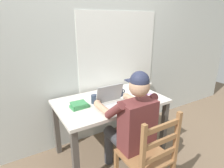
{
  "coord_description": "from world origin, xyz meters",
  "views": [
    {
      "loc": [
        -1.05,
        -1.78,
        1.65
      ],
      "look_at": [
        -0.01,
        -0.05,
        0.95
      ],
      "focal_mm": 30.22,
      "sensor_mm": 36.0,
      "label": 1
    }
  ],
  "objects_px": {
    "computer_mouse": "(139,102)",
    "coffee_mug_spare": "(120,92)",
    "desk": "(111,108)",
    "laptop": "(114,102)",
    "coffee_mug_dark": "(95,99)",
    "wooden_chair": "(148,157)",
    "seated_person": "(131,122)",
    "coffee_mug_white": "(135,87)",
    "landscape_photo_print": "(148,95)",
    "book_stack_main": "(79,105)"
  },
  "relations": [
    {
      "from": "laptop",
      "to": "coffee_mug_spare",
      "type": "bearing_deg",
      "value": 44.22
    },
    {
      "from": "book_stack_main",
      "to": "landscape_photo_print",
      "type": "height_order",
      "value": "book_stack_main"
    },
    {
      "from": "seated_person",
      "to": "coffee_mug_dark",
      "type": "height_order",
      "value": "seated_person"
    },
    {
      "from": "computer_mouse",
      "to": "book_stack_main",
      "type": "relative_size",
      "value": 0.49
    },
    {
      "from": "coffee_mug_white",
      "to": "landscape_photo_print",
      "type": "distance_m",
      "value": 0.22
    },
    {
      "from": "coffee_mug_spare",
      "to": "computer_mouse",
      "type": "bearing_deg",
      "value": -76.99
    },
    {
      "from": "coffee_mug_white",
      "to": "landscape_photo_print",
      "type": "height_order",
      "value": "coffee_mug_white"
    },
    {
      "from": "computer_mouse",
      "to": "coffee_mug_spare",
      "type": "relative_size",
      "value": 0.82
    },
    {
      "from": "laptop",
      "to": "coffee_mug_white",
      "type": "xyz_separation_m",
      "value": [
        0.5,
        0.25,
        -0.01
      ]
    },
    {
      "from": "coffee_mug_dark",
      "to": "coffee_mug_spare",
      "type": "height_order",
      "value": "coffee_mug_dark"
    },
    {
      "from": "coffee_mug_spare",
      "to": "seated_person",
      "type": "bearing_deg",
      "value": -111.84
    },
    {
      "from": "computer_mouse",
      "to": "coffee_mug_spare",
      "type": "xyz_separation_m",
      "value": [
        -0.07,
        0.3,
        0.03
      ]
    },
    {
      "from": "wooden_chair",
      "to": "book_stack_main",
      "type": "distance_m",
      "value": 0.88
    },
    {
      "from": "laptop",
      "to": "book_stack_main",
      "type": "height_order",
      "value": "laptop"
    },
    {
      "from": "coffee_mug_dark",
      "to": "book_stack_main",
      "type": "relative_size",
      "value": 0.55
    },
    {
      "from": "computer_mouse",
      "to": "coffee_mug_white",
      "type": "bearing_deg",
      "value": 58.99
    },
    {
      "from": "landscape_photo_print",
      "to": "seated_person",
      "type": "bearing_deg",
      "value": -124.52
    },
    {
      "from": "seated_person",
      "to": "coffee_mug_dark",
      "type": "xyz_separation_m",
      "value": [
        -0.17,
        0.48,
        0.11
      ]
    },
    {
      "from": "seated_person",
      "to": "coffee_mug_dark",
      "type": "bearing_deg",
      "value": 108.98
    },
    {
      "from": "coffee_mug_spare",
      "to": "landscape_photo_print",
      "type": "distance_m",
      "value": 0.36
    },
    {
      "from": "coffee_mug_white",
      "to": "coffee_mug_spare",
      "type": "distance_m",
      "value": 0.27
    },
    {
      "from": "laptop",
      "to": "coffee_mug_dark",
      "type": "height_order",
      "value": "laptop"
    },
    {
      "from": "coffee_mug_spare",
      "to": "landscape_photo_print",
      "type": "xyz_separation_m",
      "value": [
        0.31,
        -0.18,
        -0.04
      ]
    },
    {
      "from": "landscape_photo_print",
      "to": "laptop",
      "type": "bearing_deg",
      "value": -153.09
    },
    {
      "from": "desk",
      "to": "wooden_chair",
      "type": "distance_m",
      "value": 0.76
    },
    {
      "from": "wooden_chair",
      "to": "coffee_mug_dark",
      "type": "height_order",
      "value": "wooden_chair"
    },
    {
      "from": "seated_person",
      "to": "coffee_mug_spare",
      "type": "relative_size",
      "value": 10.06
    },
    {
      "from": "wooden_chair",
      "to": "coffee_mug_spare",
      "type": "relative_size",
      "value": 7.56
    },
    {
      "from": "wooden_chair",
      "to": "book_stack_main",
      "type": "height_order",
      "value": "wooden_chair"
    },
    {
      "from": "computer_mouse",
      "to": "coffee_mug_spare",
      "type": "distance_m",
      "value": 0.31
    },
    {
      "from": "laptop",
      "to": "computer_mouse",
      "type": "xyz_separation_m",
      "value": [
        0.3,
        -0.08,
        -0.04
      ]
    },
    {
      "from": "computer_mouse",
      "to": "coffee_mug_white",
      "type": "xyz_separation_m",
      "value": [
        0.2,
        0.33,
        0.03
      ]
    },
    {
      "from": "coffee_mug_white",
      "to": "desk",
      "type": "bearing_deg",
      "value": -168.3
    },
    {
      "from": "seated_person",
      "to": "coffee_mug_spare",
      "type": "height_order",
      "value": "seated_person"
    },
    {
      "from": "computer_mouse",
      "to": "coffee_mug_spare",
      "type": "height_order",
      "value": "coffee_mug_spare"
    },
    {
      "from": "wooden_chair",
      "to": "coffee_mug_spare",
      "type": "height_order",
      "value": "wooden_chair"
    },
    {
      "from": "desk",
      "to": "computer_mouse",
      "type": "distance_m",
      "value": 0.36
    },
    {
      "from": "seated_person",
      "to": "book_stack_main",
      "type": "height_order",
      "value": "seated_person"
    },
    {
      "from": "book_stack_main",
      "to": "landscape_photo_print",
      "type": "relative_size",
      "value": 1.56
    },
    {
      "from": "desk",
      "to": "coffee_mug_white",
      "type": "distance_m",
      "value": 0.47
    },
    {
      "from": "book_stack_main",
      "to": "seated_person",
      "type": "bearing_deg",
      "value": -52.22
    },
    {
      "from": "desk",
      "to": "computer_mouse",
      "type": "xyz_separation_m",
      "value": [
        0.24,
        -0.24,
        0.12
      ]
    },
    {
      "from": "wooden_chair",
      "to": "coffee_mug_spare",
      "type": "xyz_separation_m",
      "value": [
        0.21,
        0.8,
        0.33
      ]
    },
    {
      "from": "desk",
      "to": "laptop",
      "type": "distance_m",
      "value": 0.23
    },
    {
      "from": "landscape_photo_print",
      "to": "wooden_chair",
      "type": "bearing_deg",
      "value": -107.65
    },
    {
      "from": "seated_person",
      "to": "landscape_photo_print",
      "type": "bearing_deg",
      "value": 33.27
    },
    {
      "from": "book_stack_main",
      "to": "computer_mouse",
      "type": "bearing_deg",
      "value": -21.02
    },
    {
      "from": "desk",
      "to": "seated_person",
      "type": "bearing_deg",
      "value": -94.59
    },
    {
      "from": "coffee_mug_dark",
      "to": "coffee_mug_spare",
      "type": "xyz_separation_m",
      "value": [
        0.37,
        0.04,
        -0.01
      ]
    },
    {
      "from": "computer_mouse",
      "to": "coffee_mug_white",
      "type": "height_order",
      "value": "coffee_mug_white"
    }
  ]
}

